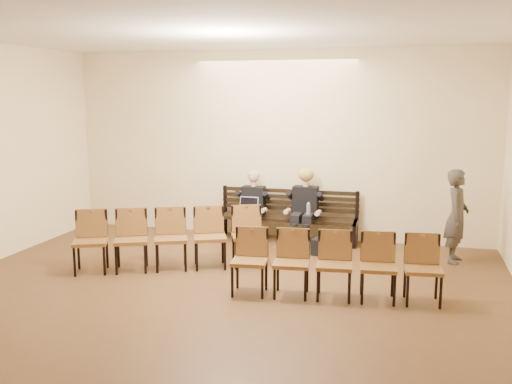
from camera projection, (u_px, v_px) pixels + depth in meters
The scene contains 11 objects.
ground at pixel (170, 342), 6.24m from camera, with size 10.00×10.00×0.00m, color #53351C.
room_walls at pixel (192, 107), 6.56m from camera, with size 8.02×10.01×3.51m.
bench at pixel (287, 229), 10.54m from camera, with size 2.60×0.90×0.45m, color black.
seated_man at pixel (252, 207), 10.53m from camera, with size 0.52×0.72×1.25m, color black, non-canonical shape.
seated_woman at pixel (304, 209), 10.27m from camera, with size 0.56×0.77×1.30m, color black, non-canonical shape.
laptop at pixel (247, 212), 10.36m from camera, with size 0.35×0.28×0.26m, color silver.
water_bottle at pixel (308, 216), 10.02m from camera, with size 0.07×0.07×0.22m, color silver.
bag at pixel (324, 247), 9.60m from camera, with size 0.37×0.25×0.27m, color black.
passerby at pixel (457, 209), 9.11m from camera, with size 0.63×0.42×1.74m, color #3A3530.
chair_row_front at pixel (171, 239), 8.80m from camera, with size 2.91×0.52×0.95m, color brown.
chair_row_back at pixel (334, 266), 7.53m from camera, with size 2.74×0.49×0.89m, color brown.
Camera 1 is at (2.45, -5.41, 2.68)m, focal length 40.00 mm.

